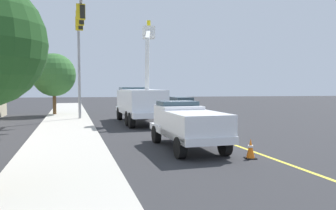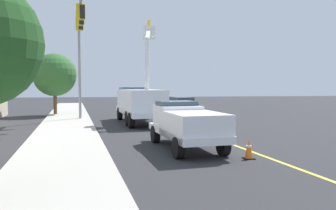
# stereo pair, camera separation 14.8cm
# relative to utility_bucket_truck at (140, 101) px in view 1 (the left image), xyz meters

# --- Properties ---
(ground) EXTENTS (120.00, 120.00, 0.00)m
(ground) POSITION_rel_utility_bucket_truck_xyz_m (0.04, -2.46, -1.63)
(ground) COLOR #2D2D30
(sidewalk_far_side) EXTENTS (60.00, 10.69, 0.12)m
(sidewalk_far_side) POSITION_rel_utility_bucket_truck_xyz_m (-0.87, 5.21, -1.57)
(sidewalk_far_side) COLOR #B2ADA3
(sidewalk_far_side) RESTS_ON ground
(lane_centre_stripe) EXTENTS (49.67, 6.08, 0.01)m
(lane_centre_stripe) POSITION_rel_utility_bucket_truck_xyz_m (0.04, -2.46, -1.63)
(lane_centre_stripe) COLOR yellow
(lane_centre_stripe) RESTS_ON ground
(utility_bucket_truck) EXTENTS (8.44, 3.45, 7.79)m
(utility_bucket_truck) POSITION_rel_utility_bucket_truck_xyz_m (0.00, 0.00, 0.00)
(utility_bucket_truck) COLOR white
(utility_bucket_truck) RESTS_ON ground
(service_pickup_truck) EXTENTS (5.81, 2.75, 2.06)m
(service_pickup_truck) POSITION_rel_utility_bucket_truck_xyz_m (-10.69, -1.26, -0.51)
(service_pickup_truck) COLOR white
(service_pickup_truck) RESTS_ON ground
(passing_minivan) EXTENTS (4.99, 2.46, 1.69)m
(passing_minivan) POSITION_rel_utility_bucket_truck_xyz_m (7.57, -4.72, -0.66)
(passing_minivan) COLOR black
(passing_minivan) RESTS_ON ground
(traffic_cone_leading) EXTENTS (0.40, 0.40, 0.78)m
(traffic_cone_leading) POSITION_rel_utility_bucket_truck_xyz_m (-13.07, -3.20, -1.25)
(traffic_cone_leading) COLOR black
(traffic_cone_leading) RESTS_ON ground
(traffic_cone_mid_front) EXTENTS (0.40, 0.40, 0.77)m
(traffic_cone_mid_front) POSITION_rel_utility_bucket_truck_xyz_m (4.59, -1.41, -1.25)
(traffic_cone_mid_front) COLOR black
(traffic_cone_mid_front) RESTS_ON ground
(traffic_signal_mast) EXTENTS (7.40, 1.14, 8.81)m
(traffic_signal_mast) POSITION_rel_utility_bucket_truck_xyz_m (0.90, 4.40, 4.61)
(traffic_signal_mast) COLOR gray
(traffic_signal_mast) RESTS_ON ground
(street_tree_right) EXTENTS (4.05, 4.05, 5.87)m
(street_tree_right) POSITION_rel_utility_bucket_truck_xyz_m (7.82, 7.45, 2.21)
(street_tree_right) COLOR brown
(street_tree_right) RESTS_ON ground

